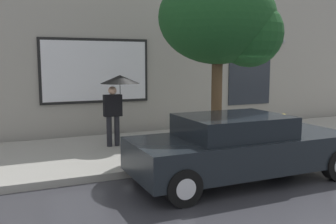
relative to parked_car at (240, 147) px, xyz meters
The scene contains 7 objects.
ground_plane 1.55m from the parked_car, ahead, with size 60.00×60.00×0.00m, color #333338.
sidewalk 3.34m from the parked_car, 64.73° to the left, with size 20.00×4.00×0.15m, color gray.
building_facade 6.31m from the parked_car, 75.84° to the left, with size 20.00×0.67×7.00m.
parked_car is the anchor object (origin of this frame).
fire_hydrant 3.55m from the parked_car, 35.75° to the left, with size 0.30×0.44×0.77m.
pedestrian_with_umbrella 3.80m from the parked_car, 114.79° to the left, with size 1.03×1.03×1.87m.
street_tree 3.16m from the parked_car, 69.68° to the left, with size 2.90×2.46×4.32m.
Camera 1 is at (-5.70, -6.13, 2.37)m, focal length 40.25 mm.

